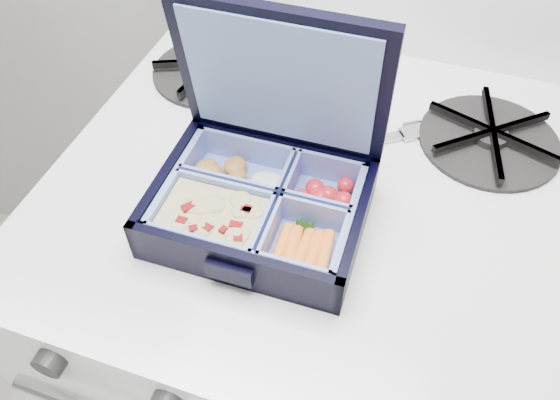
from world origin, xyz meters
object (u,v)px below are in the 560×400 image
(fork, at_px, (341,148))
(burner_grate, at_px, (491,135))
(stove, at_px, (311,339))
(bento_box, at_px, (260,206))

(fork, bearing_deg, burner_grate, 77.79)
(stove, distance_m, fork, 0.46)
(bento_box, distance_m, burner_grate, 0.30)
(stove, relative_size, bento_box, 4.24)
(bento_box, xyz_separation_m, fork, (0.05, 0.13, -0.02))
(bento_box, relative_size, burner_grate, 1.27)
(stove, bearing_deg, burner_grate, 28.37)
(burner_grate, distance_m, fork, 0.18)
(burner_grate, bearing_deg, stove, -151.63)
(stove, xyz_separation_m, fork, (0.01, 0.02, 0.46))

